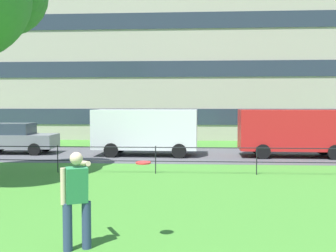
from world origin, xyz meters
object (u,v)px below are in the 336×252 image
Objects in this scene: panel_van_center at (146,129)px; apartment_building_background at (208,55)px; car_grey_right at (15,138)px; person_thrower at (77,197)px; panel_van_left at (293,130)px; frisbee at (143,163)px.

panel_van_center is 0.13× the size of apartment_building_background.
apartment_building_background is at bearing 77.34° from panel_van_center.
apartment_building_background reaches higher than car_grey_right.
panel_van_center reaches higher than car_grey_right.
apartment_building_background reaches higher than person_thrower.
panel_van_center is at bearing -3.07° from car_grey_right.
panel_van_left reaches higher than person_thrower.
frisbee is at bearing -114.31° from panel_van_left.
car_grey_right is 13.79m from panel_van_left.
panel_van_left is (5.60, 12.39, -0.19)m from frisbee.
apartment_building_background is (2.07, 28.08, 5.32)m from frisbee.
person_thrower is at bearing -61.80° from car_grey_right.
panel_van_left is at bearing -1.79° from car_grey_right.
car_grey_right is at bearing 118.20° from person_thrower.
apartment_building_background is (-3.53, 15.69, 5.51)m from panel_van_left.
panel_van_left is (13.77, -0.43, 0.49)m from car_grey_right.
panel_van_center reaches higher than person_thrower.
apartment_building_background reaches higher than panel_van_center.
panel_van_left is 0.13× the size of apartment_building_background.
apartment_building_background is at bearing 56.13° from car_grey_right.
person_thrower is at bearing -96.35° from apartment_building_background.
apartment_building_background is (3.17, 28.46, 5.87)m from person_thrower.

